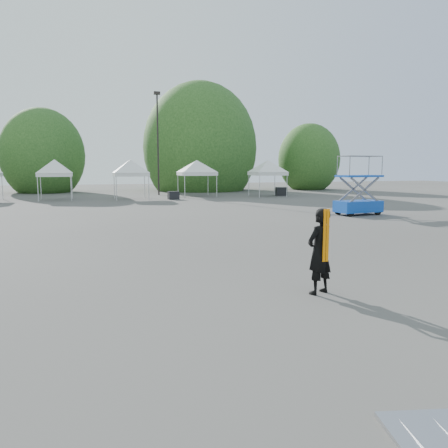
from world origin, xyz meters
name	(u,v)px	position (x,y,z in m)	size (l,w,h in m)	color
ground	(242,272)	(0.00, 0.00, 0.00)	(120.00, 120.00, 0.00)	#474442
light_pole_east	(158,137)	(3.00, 32.00, 5.52)	(0.60, 0.25, 9.80)	black
tree_mid_w	(43,155)	(-8.00, 40.00, 3.93)	(4.16, 4.16, 6.33)	#382314
tree_mid_e	(200,148)	(9.00, 39.00, 4.84)	(5.12, 5.12, 7.79)	#382314
tree_far_e	(309,159)	(22.00, 37.00, 3.63)	(3.84, 3.84, 5.84)	#382314
tent_d	(54,163)	(-6.15, 27.87, 3.06)	(3.78, 3.78, 3.88)	silver
tent_e	(130,163)	(-0.13, 27.08, 3.06)	(3.97, 3.97, 3.88)	silver
tent_f	(197,163)	(5.98, 28.61, 3.06)	(4.44, 4.44, 3.88)	silver
tent_g	(268,163)	(12.35, 27.05, 3.06)	(4.08, 4.08, 3.88)	silver
man	(320,251)	(0.91, -2.36, 0.93)	(0.80, 0.67, 1.86)	black
scissor_lift	(359,185)	(10.98, 10.82, 1.68)	(2.69, 1.53, 3.34)	#0C43A0
crate_mid	(173,195)	(3.20, 25.66, 0.34)	(0.87, 0.68, 0.68)	black
crate_east	(281,191)	(13.87, 27.26, 0.40)	(1.02, 0.79, 0.79)	black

